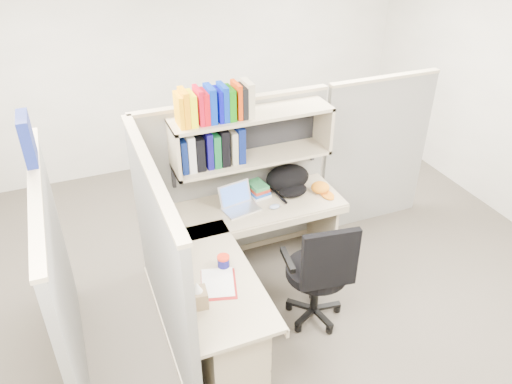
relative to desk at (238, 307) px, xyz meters
name	(u,v)px	position (x,y,z in m)	size (l,w,h in m)	color
ground	(271,309)	(0.41, 0.29, -0.44)	(6.00, 6.00, 0.00)	#332F28
room_shell	(275,144)	(0.41, 0.29, 1.18)	(6.00, 6.00, 6.00)	#B1ADA0
cubicle	(211,205)	(0.04, 0.74, 0.47)	(3.79, 1.84, 1.95)	slate
desk	(238,307)	(0.00, 0.00, 0.00)	(1.74, 1.75, 0.73)	gray
laptop	(241,199)	(0.34, 0.83, 0.40)	(0.31, 0.31, 0.22)	silver
backpack	(290,181)	(0.86, 0.94, 0.41)	(0.42, 0.32, 0.25)	black
orange_cap	(320,187)	(1.13, 0.84, 0.34)	(0.17, 0.20, 0.09)	orange
snack_canister	(223,261)	(-0.05, 0.17, 0.34)	(0.09, 0.09, 0.09)	#11105E
tissue_box	(197,294)	(-0.34, -0.15, 0.39)	(0.13, 0.13, 0.20)	#8B724F
mouse	(275,207)	(0.62, 0.74, 0.31)	(0.10, 0.06, 0.04)	#93A6D0
paper_cup	(232,193)	(0.33, 1.05, 0.34)	(0.07, 0.07, 0.10)	silver
book_stack	(257,189)	(0.57, 1.02, 0.35)	(0.17, 0.23, 0.11)	gray
loose_paper	(218,282)	(-0.15, 0.01, 0.29)	(0.23, 0.31, 0.00)	white
task_chair	(318,287)	(0.70, 0.02, -0.06)	(0.58, 0.54, 1.07)	black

